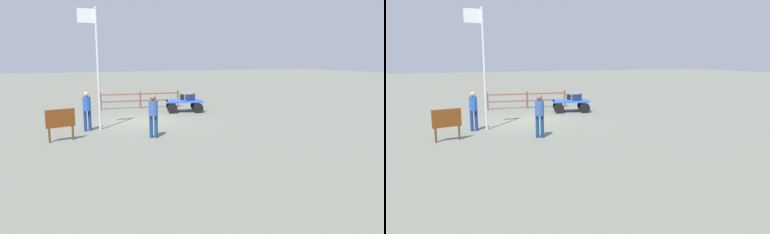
{
  "view_description": "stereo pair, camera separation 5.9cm",
  "coord_description": "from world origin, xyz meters",
  "views": [
    {
      "loc": [
        4.5,
        17.71,
        3.24
      ],
      "look_at": [
        -0.33,
        6.0,
        1.1
      ],
      "focal_mm": 33.66,
      "sensor_mm": 36.0,
      "label": 1
    },
    {
      "loc": [
        4.44,
        17.73,
        3.24
      ],
      "look_at": [
        -0.33,
        6.0,
        1.1
      ],
      "focal_mm": 33.66,
      "sensor_mm": 36.0,
      "label": 2
    }
  ],
  "objects": [
    {
      "name": "suitcase_grey",
      "position": [
        -3.62,
        -2.14,
        0.86
      ],
      "size": [
        0.56,
        0.5,
        0.34
      ],
      "color": "black",
      "rests_on": "luggage_cart"
    },
    {
      "name": "wooden_fence",
      "position": [
        -1.08,
        -4.36,
        0.63
      ],
      "size": [
        4.98,
        0.64,
        1.07
      ],
      "color": "brown",
      "rests_on": "ground"
    },
    {
      "name": "worker_lead",
      "position": [
        0.52,
        4.01,
        1.05
      ],
      "size": [
        0.48,
        0.48,
        1.76
      ],
      "color": "navy",
      "rests_on": "ground"
    },
    {
      "name": "luggage_cart",
      "position": [
        -3.1,
        -1.94,
        0.5
      ],
      "size": [
        2.35,
        1.77,
        0.69
      ],
      "color": "blue",
      "rests_on": "ground"
    },
    {
      "name": "signboard",
      "position": [
        3.99,
        3.25,
        0.82
      ],
      "size": [
        1.09,
        0.3,
        1.25
      ],
      "color": "#4C3319",
      "rests_on": "ground"
    },
    {
      "name": "flagpole",
      "position": [
        2.34,
        1.54,
        3.1
      ],
      "size": [
        0.81,
        0.1,
        5.33
      ],
      "color": "silver",
      "rests_on": "ground"
    },
    {
      "name": "worker_trailing",
      "position": [
        2.82,
        1.6,
        1.01
      ],
      "size": [
        0.39,
        0.39,
        1.73
      ],
      "color": "navy",
      "rests_on": "ground"
    },
    {
      "name": "suitcase_dark",
      "position": [
        -3.26,
        -2.24,
        0.85
      ],
      "size": [
        0.54,
        0.41,
        0.32
      ],
      "color": "black",
      "rests_on": "luggage_cart"
    },
    {
      "name": "suitcase_navy",
      "position": [
        -3.4,
        -2.13,
        0.87
      ],
      "size": [
        0.53,
        0.37,
        0.37
      ],
      "color": "gray",
      "rests_on": "luggage_cart"
    },
    {
      "name": "ground_plane",
      "position": [
        0.0,
        0.0,
        0.0
      ],
      "size": [
        120.0,
        120.0,
        0.0
      ],
      "primitive_type": "plane",
      "color": "slate"
    },
    {
      "name": "suitcase_maroon",
      "position": [
        -3.38,
        -1.68,
        0.87
      ],
      "size": [
        0.52,
        0.4,
        0.36
      ],
      "color": "navy",
      "rests_on": "luggage_cart"
    }
  ]
}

